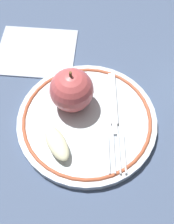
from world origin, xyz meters
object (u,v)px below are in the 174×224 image
apple_red_whole (70,90)px  napkin_folded (36,51)px  plate (87,121)px  fork (114,116)px  apple_slice_front (57,143)px

apple_red_whole → napkin_folded: 0.15m
plate → apple_red_whole: bearing=120.3°
plate → napkin_folded: (-0.07, 0.17, -0.01)m
fork → napkin_folded: bearing=-138.2°
apple_slice_front → fork: 0.10m
apple_red_whole → fork: apple_red_whole is taller
apple_red_whole → napkin_folded: (-0.05, 0.14, -0.05)m
plate → apple_slice_front: size_ratio=3.54×
plate → apple_slice_front: bearing=-143.0°
apple_red_whole → apple_slice_front: (-0.03, -0.08, -0.03)m
apple_slice_front → napkin_folded: bearing=-13.1°
apple_red_whole → napkin_folded: apple_red_whole is taller
plate → apple_red_whole: apple_red_whole is taller
plate → apple_slice_front: (-0.05, -0.04, 0.02)m
apple_red_whole → napkin_folded: size_ratio=0.53×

